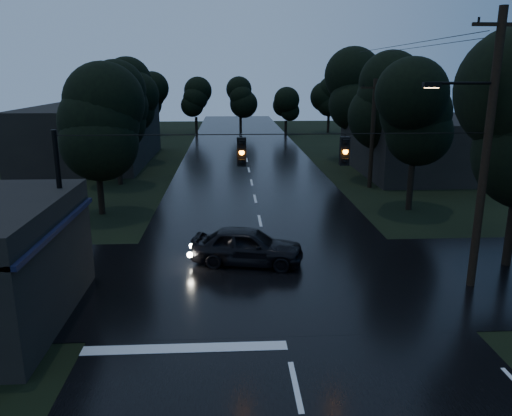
{
  "coord_description": "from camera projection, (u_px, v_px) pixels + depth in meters",
  "views": [
    {
      "loc": [
        -1.63,
        -6.14,
        7.81
      ],
      "look_at": [
        -0.55,
        13.7,
        2.45
      ],
      "focal_mm": 35.0,
      "sensor_mm": 36.0,
      "label": 1
    }
  ],
  "objects": [
    {
      "name": "main_road",
      "position": [
        252.0,
        183.0,
        36.96
      ],
      "size": [
        12.0,
        120.0,
        0.02
      ],
      "primitive_type": "cube",
      "color": "black",
      "rests_on": "ground"
    },
    {
      "name": "cross_street",
      "position": [
        272.0,
        279.0,
        19.6
      ],
      "size": [
        60.0,
        9.0,
        0.02
      ],
      "primitive_type": "cube",
      "color": "black",
      "rests_on": "ground"
    },
    {
      "name": "building_far_right",
      "position": [
        419.0,
        144.0,
        40.97
      ],
      "size": [
        10.0,
        14.0,
        4.4
      ],
      "primitive_type": "cube",
      "color": "black",
      "rests_on": "ground"
    },
    {
      "name": "building_far_left",
      "position": [
        93.0,
        134.0,
        45.22
      ],
      "size": [
        10.0,
        16.0,
        5.0
      ],
      "primitive_type": "cube",
      "color": "black",
      "rests_on": "ground"
    },
    {
      "name": "utility_pole_main",
      "position": [
        484.0,
        148.0,
        17.66
      ],
      "size": [
        3.5,
        0.3,
        10.0
      ],
      "color": "black",
      "rests_on": "ground"
    },
    {
      "name": "utility_pole_far",
      "position": [
        373.0,
        133.0,
        34.45
      ],
      "size": [
        2.0,
        0.3,
        7.5
      ],
      "color": "black",
      "rests_on": "ground"
    },
    {
      "name": "anchor_pole_left",
      "position": [
        63.0,
        216.0,
        17.47
      ],
      "size": [
        0.18,
        0.18,
        6.0
      ],
      "primitive_type": "cylinder",
      "color": "black",
      "rests_on": "ground"
    },
    {
      "name": "span_signals",
      "position": [
        292.0,
        150.0,
        17.3
      ],
      "size": [
        15.0,
        0.37,
        1.12
      ],
      "color": "black",
      "rests_on": "ground"
    },
    {
      "name": "tree_left_a",
      "position": [
        95.0,
        122.0,
        27.41
      ],
      "size": [
        3.92,
        3.92,
        8.26
      ],
      "color": "black",
      "rests_on": "ground"
    },
    {
      "name": "tree_left_b",
      "position": [
        115.0,
        106.0,
        35.0
      ],
      "size": [
        4.2,
        4.2,
        8.85
      ],
      "color": "black",
      "rests_on": "ground"
    },
    {
      "name": "tree_left_c",
      "position": [
        132.0,
        95.0,
        44.51
      ],
      "size": [
        4.48,
        4.48,
        9.44
      ],
      "color": "black",
      "rests_on": "ground"
    },
    {
      "name": "tree_right_a",
      "position": [
        416.0,
        114.0,
        28.25
      ],
      "size": [
        4.2,
        4.2,
        8.85
      ],
      "color": "black",
      "rests_on": "ground"
    },
    {
      "name": "tree_right_b",
      "position": [
        384.0,
        100.0,
        35.9
      ],
      "size": [
        4.48,
        4.48,
        9.44
      ],
      "color": "black",
      "rests_on": "ground"
    },
    {
      "name": "tree_right_c",
      "position": [
        358.0,
        90.0,
        45.47
      ],
      "size": [
        4.76,
        4.76,
        10.03
      ],
      "color": "black",
      "rests_on": "ground"
    },
    {
      "name": "car",
      "position": [
        247.0,
        246.0,
        21.01
      ],
      "size": [
        4.99,
        2.79,
        1.6
      ],
      "primitive_type": "imported",
      "rotation": [
        0.0,
        0.0,
        1.37
      ],
      "color": "black",
      "rests_on": "ground"
    }
  ]
}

